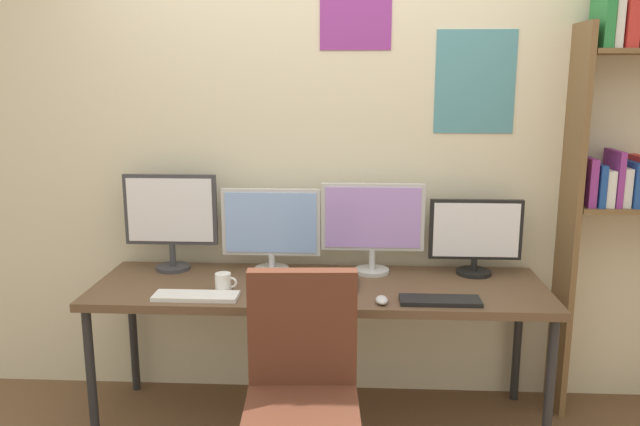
% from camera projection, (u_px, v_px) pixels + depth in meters
% --- Properties ---
extents(wall_back, '(4.62, 0.11, 2.60)m').
position_uv_depth(wall_back, '(324.00, 160.00, 3.43)').
color(wall_back, beige).
rests_on(wall_back, ground_plane).
extents(desk, '(2.22, 0.68, 0.74)m').
position_uv_depth(desk, '(319.00, 294.00, 3.15)').
color(desk, brown).
rests_on(desk, ground_plane).
extents(office_chair, '(0.52, 0.52, 0.99)m').
position_uv_depth(office_chair, '(302.00, 422.00, 2.52)').
color(office_chair, '#2D2D33').
rests_on(office_chair, ground_plane).
extents(monitor_far_left, '(0.49, 0.18, 0.51)m').
position_uv_depth(monitor_far_left, '(171.00, 216.00, 3.32)').
color(monitor_far_left, '#38383D').
rests_on(monitor_far_left, desk).
extents(monitor_center_left, '(0.51, 0.18, 0.44)m').
position_uv_depth(monitor_center_left, '(271.00, 227.00, 3.31)').
color(monitor_center_left, silver).
rests_on(monitor_center_left, desk).
extents(monitor_center_right, '(0.53, 0.18, 0.47)m').
position_uv_depth(monitor_center_right, '(373.00, 223.00, 3.27)').
color(monitor_center_right, silver).
rests_on(monitor_center_right, desk).
extents(monitor_far_right, '(0.47, 0.18, 0.39)m').
position_uv_depth(monitor_far_right, '(475.00, 235.00, 3.26)').
color(monitor_far_right, black).
rests_on(monitor_far_right, desk).
extents(keyboard_left, '(0.39, 0.13, 0.02)m').
position_uv_depth(keyboard_left, '(196.00, 296.00, 2.94)').
color(keyboard_left, silver).
rests_on(keyboard_left, desk).
extents(keyboard_right, '(0.37, 0.13, 0.02)m').
position_uv_depth(keyboard_right, '(440.00, 301.00, 2.88)').
color(keyboard_right, black).
rests_on(keyboard_right, desk).
extents(mouse_left_side, '(0.06, 0.10, 0.03)m').
position_uv_depth(mouse_left_side, '(382.00, 300.00, 2.87)').
color(mouse_left_side, silver).
rests_on(mouse_left_side, desk).
extents(mouse_right_side, '(0.06, 0.10, 0.03)m').
position_uv_depth(mouse_right_side, '(322.00, 296.00, 2.92)').
color(mouse_right_side, black).
rests_on(mouse_right_side, desk).
extents(laptop_closed, '(0.32, 0.23, 0.02)m').
position_uv_depth(laptop_closed, '(325.00, 283.00, 3.12)').
color(laptop_closed, '#2D2D2D').
rests_on(laptop_closed, desk).
extents(coffee_mug, '(0.11, 0.08, 0.09)m').
position_uv_depth(coffee_mug, '(224.00, 282.00, 3.02)').
color(coffee_mug, white).
rests_on(coffee_mug, desk).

